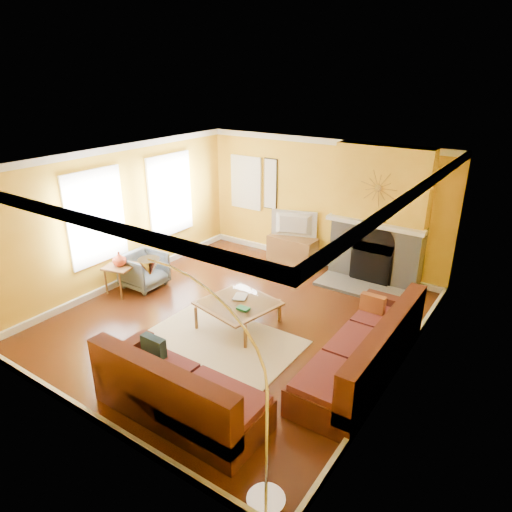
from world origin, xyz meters
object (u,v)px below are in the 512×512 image
Objects in this scene: arc_lamp at (213,386)px; armchair at (144,270)px; sectional_sofa at (275,338)px; coffee_table at (238,314)px; media_console at (292,250)px; side_table at (122,279)px.

armchair is at bearing 145.58° from arc_lamp.
coffee_table is (-1.09, 0.60, -0.23)m from sectional_sofa.
media_console is 0.46× the size of arc_lamp.
armchair is at bearing 71.14° from side_table.
media_console is at bearing 116.30° from sectional_sofa.
coffee_table is 0.48× the size of arc_lamp.
side_table reaches higher than coffee_table.
coffee_table is at bearing -77.86° from media_console.
armchair is at bearing -123.42° from media_console.
coffee_table is 1.04× the size of media_console.
arc_lamp reaches higher than coffee_table.
side_table is 0.25× the size of arc_lamp.
armchair reaches higher than media_console.
arc_lamp is (0.51, -1.98, 0.70)m from sectional_sofa.
media_console is 5.93m from arc_lamp.
coffee_table is 3.18m from arc_lamp.
arc_lamp is at bearing -125.62° from armchair.
media_console is 3.67m from side_table.
sectional_sofa reaches higher than media_console.
armchair is 0.46m from side_table.
media_console is 3.23m from armchair.
sectional_sofa is at bearing -103.42° from armchair.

